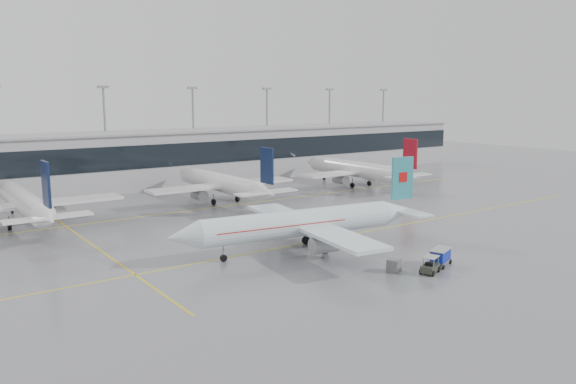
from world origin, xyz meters
TOP-DOWN VIEW (x-y plane):
  - ground at (0.00, 0.00)m, footprint 320.00×320.00m
  - taxi_line_main at (0.00, 0.00)m, footprint 120.00×0.25m
  - taxi_line_north at (0.00, 30.00)m, footprint 120.00×0.25m
  - taxi_line_cross at (-30.00, 15.00)m, footprint 0.25×60.00m
  - terminal at (0.00, 62.00)m, footprint 180.00×15.00m
  - terminal_glass at (0.00, 54.45)m, footprint 180.00×0.20m
  - terminal_roof at (0.00, 62.00)m, footprint 182.00×16.00m
  - light_masts at (0.00, 68.00)m, footprint 156.40×1.00m
  - air_canada_jet at (-7.52, -2.95)m, footprint 36.88×29.82m
  - parked_jet_b at (-35.00, 33.69)m, footprint 29.64×36.96m
  - parked_jet_c at (-0.00, 33.69)m, footprint 29.64×36.96m
  - parked_jet_d at (35.00, 33.69)m, footprint 29.64×36.96m
  - baggage_tug at (-2.16, -19.10)m, footprint 4.02×2.49m
  - baggage_cart at (1.20, -17.81)m, footprint 3.77×2.91m
  - gse_unit at (-5.05, -16.24)m, footprint 1.86×1.80m

SIDE VIEW (x-z plane):
  - ground at x=0.00m, z-range 0.00..0.00m
  - taxi_line_main at x=0.00m, z-range 0.00..0.01m
  - taxi_line_north at x=0.00m, z-range 0.00..0.01m
  - taxi_line_cross at x=-30.00m, z-range 0.00..0.01m
  - baggage_tug at x=-2.16m, z-range -0.28..1.65m
  - gse_unit at x=-5.05m, z-range 0.00..1.46m
  - baggage_cart at x=1.20m, z-range 0.18..2.24m
  - air_canada_jet at x=-7.52m, z-range -2.12..9.50m
  - parked_jet_b at x=-35.00m, z-range -2.15..9.57m
  - parked_jet_c at x=0.00m, z-range -2.15..9.57m
  - parked_jet_d at x=35.00m, z-range -2.15..9.57m
  - terminal at x=0.00m, z-range 0.00..12.00m
  - terminal_glass at x=0.00m, z-range 5.00..10.00m
  - terminal_roof at x=0.00m, z-range 12.00..12.40m
  - light_masts at x=0.00m, z-range 2.04..24.64m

